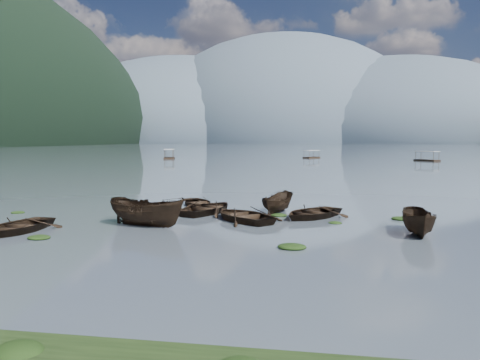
% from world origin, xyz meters
% --- Properties ---
extents(ground_plane, '(2400.00, 2400.00, 0.00)m').
position_xyz_m(ground_plane, '(0.00, 0.00, 0.00)').
color(ground_plane, '#4D5761').
extents(haze_mtn_a, '(520.00, 520.00, 280.00)m').
position_xyz_m(haze_mtn_a, '(-260.00, 900.00, 0.00)').
color(haze_mtn_a, '#475666').
rests_on(haze_mtn_a, ground).
extents(haze_mtn_b, '(520.00, 520.00, 340.00)m').
position_xyz_m(haze_mtn_b, '(-60.00, 900.00, 0.00)').
color(haze_mtn_b, '#475666').
rests_on(haze_mtn_b, ground).
extents(haze_mtn_c, '(520.00, 520.00, 260.00)m').
position_xyz_m(haze_mtn_c, '(140.00, 900.00, 0.00)').
color(haze_mtn_c, '#475666').
rests_on(haze_mtn_c, ground).
extents(rowboat_0, '(3.66, 4.91, 0.97)m').
position_xyz_m(rowboat_0, '(-10.23, 1.24, 0.00)').
color(rowboat_0, black).
rests_on(rowboat_0, ground).
extents(rowboat_1, '(5.11, 5.98, 1.05)m').
position_xyz_m(rowboat_1, '(-1.72, 9.25, 0.00)').
color(rowboat_1, black).
rests_on(rowboat_1, ground).
extents(rowboat_2, '(5.31, 3.20, 1.93)m').
position_xyz_m(rowboat_2, '(-4.01, 3.95, 0.00)').
color(rowboat_2, black).
rests_on(rowboat_2, ground).
extents(rowboat_3, '(5.94, 5.97, 1.02)m').
position_xyz_m(rowboat_3, '(1.09, 6.67, 0.00)').
color(rowboat_3, black).
rests_on(rowboat_3, ground).
extents(rowboat_5, '(1.75, 4.14, 1.57)m').
position_xyz_m(rowboat_5, '(10.71, 3.98, 0.00)').
color(rowboat_5, black).
rests_on(rowboat_5, ground).
extents(rowboat_6, '(4.47, 4.89, 0.83)m').
position_xyz_m(rowboat_6, '(-3.35, 12.62, 0.00)').
color(rowboat_6, black).
rests_on(rowboat_6, ground).
extents(rowboat_7, '(5.58, 5.90, 0.99)m').
position_xyz_m(rowboat_7, '(5.19, 8.44, 0.00)').
color(rowboat_7, black).
rests_on(rowboat_7, ground).
extents(rowboat_8, '(2.53, 4.18, 1.52)m').
position_xyz_m(rowboat_8, '(2.85, 10.36, 0.00)').
color(rowboat_8, black).
rests_on(rowboat_8, ground).
extents(weed_clump_0, '(1.14, 0.94, 0.25)m').
position_xyz_m(weed_clump_0, '(-8.05, -0.24, 0.00)').
color(weed_clump_0, black).
rests_on(weed_clump_0, ground).
extents(weed_clump_1, '(1.11, 0.89, 0.25)m').
position_xyz_m(weed_clump_1, '(-3.98, 6.94, 0.00)').
color(weed_clump_1, black).
rests_on(weed_clump_1, ground).
extents(weed_clump_2, '(1.30, 1.04, 0.28)m').
position_xyz_m(weed_clump_2, '(4.41, -0.28, 0.00)').
color(weed_clump_2, black).
rests_on(weed_clump_2, ground).
extents(weed_clump_3, '(0.80, 0.68, 0.18)m').
position_xyz_m(weed_clump_3, '(6.57, 6.55, 0.00)').
color(weed_clump_3, black).
rests_on(weed_clump_3, ground).
extents(weed_clump_4, '(1.25, 0.99, 0.26)m').
position_xyz_m(weed_clump_4, '(10.63, 8.48, 0.00)').
color(weed_clump_4, black).
rests_on(weed_clump_4, ground).
extents(weed_clump_5, '(0.93, 0.75, 0.20)m').
position_xyz_m(weed_clump_5, '(-14.22, 6.99, 0.00)').
color(weed_clump_5, black).
rests_on(weed_clump_5, ground).
extents(weed_clump_6, '(0.91, 0.76, 0.19)m').
position_xyz_m(weed_clump_6, '(-2.37, 11.13, 0.00)').
color(weed_clump_6, black).
rests_on(weed_clump_6, ground).
extents(weed_clump_7, '(1.04, 0.83, 0.23)m').
position_xyz_m(weed_clump_7, '(3.09, 8.65, 0.00)').
color(weed_clump_7, black).
rests_on(weed_clump_7, ground).
extents(pontoon_left, '(4.10, 6.71, 2.40)m').
position_xyz_m(pontoon_left, '(-32.87, 96.70, 0.00)').
color(pontoon_left, black).
rests_on(pontoon_left, ground).
extents(pontoon_centre, '(4.77, 5.59, 2.02)m').
position_xyz_m(pontoon_centre, '(3.87, 107.60, 0.00)').
color(pontoon_centre, black).
rests_on(pontoon_centre, ground).
extents(pontoon_right, '(5.47, 5.97, 2.20)m').
position_xyz_m(pontoon_right, '(30.71, 93.63, 0.00)').
color(pontoon_right, black).
rests_on(pontoon_right, ground).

